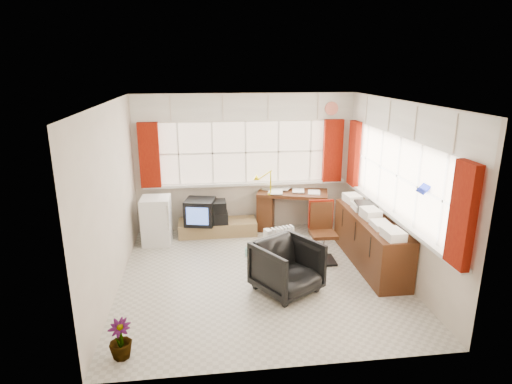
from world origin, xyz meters
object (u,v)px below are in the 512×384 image
Objects in this scene: crt_tv at (200,212)px; mini_fridge at (157,220)px; tv_bench at (218,227)px; office_chair at (287,267)px; credenza at (370,240)px; radiator at (280,250)px; desk_lamp at (271,178)px; task_chair at (322,229)px; desk at (292,208)px.

mini_fridge is (-0.74, -0.17, -0.07)m from crt_tv.
mini_fridge reaches higher than tv_bench.
office_chair is 0.56× the size of tv_bench.
mini_fridge is (-3.33, 1.24, 0.01)m from credenza.
radiator is (0.05, 0.78, -0.10)m from office_chair.
office_chair is at bearing -154.83° from credenza.
credenza is at bearing -28.56° from crt_tv.
radiator is 2.26m from mini_fridge.
desk_lamp is 1.58m from radiator.
office_chair reaches higher than crt_tv.
desk_lamp is 1.39m from crt_tv.
mini_fridge reaches higher than office_chair.
task_chair reaches higher than crt_tv.
credenza is at bearing -20.50° from task_chair.
tv_bench is at bearing 141.47° from task_chair.
desk_lamp reaches higher than office_chair.
task_chair is 0.74m from radiator.
office_chair reaches higher than tv_bench.
office_chair is at bearing -68.80° from tv_bench.
tv_bench is 1.12m from mini_fridge.
task_chair is 1.17× the size of mini_fridge.
mini_fridge is (-2.01, -0.23, -0.64)m from desk_lamp.
mini_fridge reaches higher than radiator.
office_chair reaches higher than radiator.
crt_tv is at bearing 148.74° from task_chair.
office_chair is at bearing -45.18° from mini_fridge.
task_chair is at bearing -38.53° from tv_bench.
task_chair is (0.19, -1.34, 0.10)m from desk.
task_chair is 0.75m from credenza.
desk_lamp is 1.46m from task_chair.
desk_lamp is at bearing 87.50° from radiator.
credenza is at bearing -33.71° from tv_bench.
desk_lamp is at bearing 117.06° from task_chair.
credenza is 3.41× the size of crt_tv.
task_chair reaches higher than radiator.
tv_bench is at bearing 122.67° from radiator.
task_chair is at bearing 12.45° from radiator.
mini_fridge is at bearing -165.11° from tv_bench.
desk reaches higher than radiator.
task_chair is (0.62, -1.21, -0.54)m from desk_lamp.
office_chair is at bearing -128.13° from task_chair.
desk_lamp is at bearing 6.54° from mini_fridge.
tv_bench is (-0.85, 2.19, -0.23)m from office_chair.
desk_lamp is 0.58× the size of office_chair.
radiator is 0.31× the size of credenza.
task_chair is at bearing -62.94° from desk_lamp.
desk_lamp is 2.08m from credenza.
crt_tv is (-1.70, -0.19, 0.07)m from desk.
mini_fridge is (-2.45, -0.36, 0.00)m from desk.
task_chair is at bearing 159.50° from credenza.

